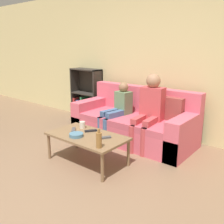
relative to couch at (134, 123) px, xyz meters
name	(u,v)px	position (x,y,z in m)	size (l,w,h in m)	color
ground_plane	(30,192)	(0.02, -2.03, -0.29)	(22.00, 22.00, 0.00)	#84664C
wall_back	(154,61)	(0.02, 0.57, 1.01)	(12.00, 0.06, 2.60)	beige
couch	(134,123)	(0.00, 0.00, 0.00)	(2.05, 0.88, 0.87)	#DB5B70
bookshelf	(86,100)	(-1.54, 0.41, 0.12)	(0.69, 0.28, 1.08)	#332D28
coffee_table	(87,138)	(-0.01, -1.10, 0.07)	(1.08, 0.60, 0.39)	brown
person_adult	(150,106)	(0.35, -0.09, 0.37)	(0.37, 0.64, 1.14)	#C6474C
person_child	(118,108)	(-0.25, -0.12, 0.26)	(0.33, 0.64, 0.96)	#476693
cup_near	(82,125)	(-0.27, -0.94, 0.15)	(0.08, 0.08, 0.10)	silver
tv_remote_0	(105,138)	(0.25, -1.05, 0.12)	(0.13, 0.17, 0.02)	#47474C
tv_remote_1	(91,131)	(-0.07, -0.97, 0.12)	(0.13, 0.17, 0.02)	black
tv_remote_2	(74,130)	(-0.29, -1.09, 0.12)	(0.15, 0.16, 0.02)	#47474C
snack_bowl	(76,135)	(-0.09, -1.23, 0.13)	(0.19, 0.19, 0.05)	teal
bottle	(99,140)	(0.39, -1.32, 0.20)	(0.07, 0.07, 0.23)	olive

